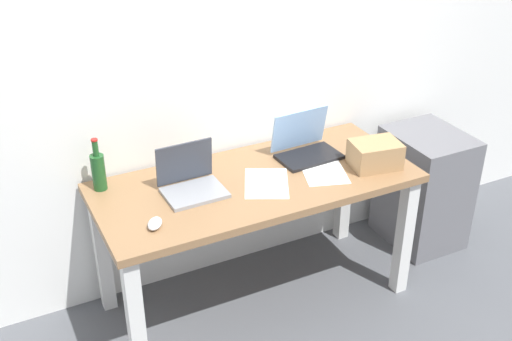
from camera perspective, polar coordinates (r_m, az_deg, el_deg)
ground_plane at (r=3.58m, az=0.00°, el=-11.21°), size 8.00×8.00×0.00m
back_wall at (r=3.27m, az=-3.27°, el=10.91°), size 5.20×0.08×2.60m
desk at (r=3.21m, az=0.00°, el=-2.47°), size 1.60×0.70×0.75m
laptop_left at (r=3.05m, az=-5.85°, el=-1.02°), size 0.29×0.24×0.22m
laptop_right at (r=3.36m, az=4.44°, el=2.21°), size 0.34×0.24×0.24m
beer_bottle at (r=3.11m, az=-13.93°, el=0.01°), size 0.07×0.07×0.27m
computer_mouse at (r=2.82m, az=-9.04°, el=-4.71°), size 0.10×0.12×0.03m
cardboard_box at (r=3.30m, az=10.61°, el=1.43°), size 0.27×0.22×0.13m
paper_sheet_center at (r=3.12m, az=0.94°, el=-1.15°), size 0.32×0.36×0.00m
paper_sheet_front_right at (r=3.24m, az=6.04°, el=-0.01°), size 0.29×0.35×0.00m
filing_cabinet at (r=3.98m, az=14.75°, el=-1.51°), size 0.40×0.48×0.71m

